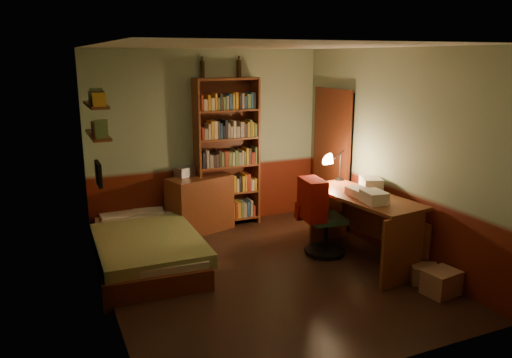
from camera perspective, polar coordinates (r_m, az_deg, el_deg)
name	(u,v)px	position (r m, az deg, el deg)	size (l,w,h in m)	color
floor	(265,275)	(5.97, 0.99, -10.93)	(3.50, 4.00, 0.02)	black
ceiling	(266,45)	(5.42, 1.11, 15.08)	(3.50, 4.00, 0.02)	silver
wall_back	(208,140)	(7.39, -5.54, 4.51)	(3.50, 0.02, 2.60)	gray
wall_left	(101,182)	(5.09, -17.25, -0.36)	(0.02, 4.00, 2.60)	gray
wall_right	(392,154)	(6.48, 15.33, 2.74)	(0.02, 4.00, 2.60)	gray
wall_front	(377,219)	(3.89, 13.63, -4.48)	(3.50, 0.02, 2.60)	gray
doorway	(333,159)	(7.54, 8.77, 2.29)	(0.06, 0.90, 2.00)	black
door_trim	(331,159)	(7.53, 8.54, 2.27)	(0.02, 0.98, 2.08)	#461C0E
bed	(145,237)	(6.37, -12.58, -6.44)	(1.15, 2.15, 0.64)	olive
dresser	(200,204)	(7.30, -6.41, -2.84)	(0.91, 0.46, 0.81)	#612E18
mini_stereo	(185,171)	(7.25, -8.15, 0.86)	(0.25, 0.19, 0.14)	#B2B2B7
bookshelf	(227,154)	(7.36, -3.32, 2.91)	(0.94, 0.29, 2.20)	#612E18
bottle_left	(202,69)	(7.22, -6.15, 12.36)	(0.06, 0.06, 0.23)	black
bottle_right	(239,69)	(7.41, -1.95, 12.50)	(0.06, 0.06, 0.24)	black
desk	(361,228)	(6.36, 11.96, -5.48)	(0.65, 1.58, 0.84)	#612E18
paper_stack	(371,183)	(6.60, 13.02, -0.40)	(0.24, 0.32, 0.13)	silver
desk_lamp	(340,157)	(6.85, 9.63, 2.50)	(0.19, 0.19, 0.64)	black
office_chair	(326,211)	(6.43, 8.06, -3.68)	(0.57, 0.50, 1.15)	#315E44
red_jacket	(319,152)	(5.87, 7.24, 3.05)	(0.24, 0.44, 0.52)	#991106
wall_shelf_lower	(98,135)	(6.12, -17.60, 4.81)	(0.20, 0.90, 0.03)	#612E18
wall_shelf_upper	(96,105)	(6.08, -17.84, 8.07)	(0.20, 0.90, 0.03)	#612E18
framed_picture	(99,174)	(5.69, -17.56, 0.56)	(0.04, 0.32, 0.26)	black
cardboard_box_a	(441,282)	(5.82, 20.42, -11.02)	(0.36, 0.29, 0.27)	#8B6349
cardboard_box_b	(424,274)	(6.03, 18.69, -10.25)	(0.30, 0.24, 0.21)	#8B6349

